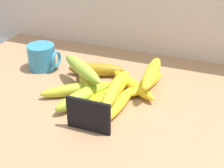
% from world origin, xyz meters
% --- Properties ---
extents(counter_top, '(1.10, 0.76, 0.03)m').
position_xyz_m(counter_top, '(0.00, 0.00, 0.01)').
color(counter_top, '#AA7E59').
rests_on(counter_top, ground).
extents(chalkboard_sign, '(0.11, 0.02, 0.08)m').
position_xyz_m(chalkboard_sign, '(-0.01, -0.11, 0.07)').
color(chalkboard_sign, black).
rests_on(chalkboard_sign, counter_top).
extents(coffee_mug, '(0.10, 0.09, 0.08)m').
position_xyz_m(coffee_mug, '(-0.29, 0.14, 0.07)').
color(coffee_mug, teal).
rests_on(coffee_mug, counter_top).
extents(banana_0, '(0.08, 0.16, 0.03)m').
position_xyz_m(banana_0, '(0.06, 0.13, 0.05)').
color(banana_0, yellow).
rests_on(banana_0, counter_top).
extents(banana_1, '(0.19, 0.15, 0.03)m').
position_xyz_m(banana_1, '(-0.11, 0.03, 0.05)').
color(banana_1, gold).
rests_on(banana_1, counter_top).
extents(banana_2, '(0.14, 0.18, 0.04)m').
position_xyz_m(banana_2, '(-0.10, 0.08, 0.05)').
color(banana_2, yellow).
rests_on(banana_2, counter_top).
extents(banana_3, '(0.18, 0.09, 0.04)m').
position_xyz_m(banana_3, '(-0.10, 0.16, 0.05)').
color(banana_3, '#A37B1B').
rests_on(banana_3, counter_top).
extents(banana_4, '(0.05, 0.18, 0.04)m').
position_xyz_m(banana_4, '(-0.01, 0.08, 0.05)').
color(banana_4, yellow).
rests_on(banana_4, counter_top).
extents(banana_5, '(0.12, 0.19, 0.04)m').
position_xyz_m(banana_5, '(-0.07, 0.00, 0.05)').
color(banana_5, '#9AB32D').
rests_on(banana_5, counter_top).
extents(banana_6, '(0.09, 0.17, 0.04)m').
position_xyz_m(banana_6, '(-0.02, 0.00, 0.05)').
color(banana_6, yellow).
rests_on(banana_6, counter_top).
extents(banana_7, '(0.18, 0.14, 0.03)m').
position_xyz_m(banana_7, '(0.03, 0.11, 0.05)').
color(banana_7, yellow).
rests_on(banana_7, counter_top).
extents(banana_8, '(0.05, 0.19, 0.03)m').
position_xyz_m(banana_8, '(0.02, -0.00, 0.05)').
color(banana_8, yellow).
rests_on(banana_8, counter_top).
extents(banana_9, '(0.18, 0.15, 0.04)m').
position_xyz_m(banana_9, '(-0.11, 0.07, 0.09)').
color(banana_9, '#99B93B').
rests_on(banana_9, banana_2).
extents(banana_10, '(0.05, 0.17, 0.03)m').
position_xyz_m(banana_10, '(0.01, -0.01, 0.08)').
color(banana_10, gold).
rests_on(banana_10, banana_8).
extents(banana_11, '(0.05, 0.20, 0.04)m').
position_xyz_m(banana_11, '(0.08, 0.13, 0.08)').
color(banana_11, yellow).
rests_on(banana_11, banana_0).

